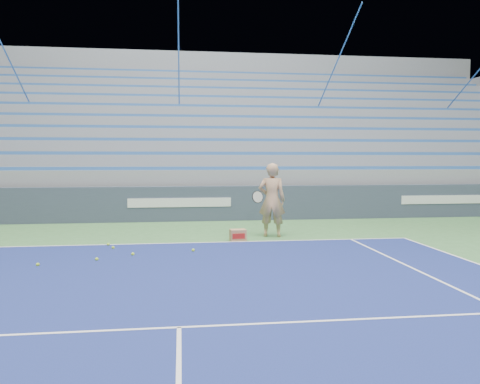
% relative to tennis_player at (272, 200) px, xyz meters
% --- Properties ---
extents(sponsor_barrier, '(30.00, 0.32, 1.10)m').
position_rel_tennis_player_xyz_m(sponsor_barrier, '(-2.30, 3.28, -0.38)').
color(sponsor_barrier, '#364053').
rests_on(sponsor_barrier, ground).
extents(bleachers, '(31.00, 9.15, 7.30)m').
position_rel_tennis_player_xyz_m(bleachers, '(-2.30, 9.00, 1.43)').
color(bleachers, gray).
rests_on(bleachers, ground).
extents(tennis_player, '(0.99, 0.92, 1.85)m').
position_rel_tennis_player_xyz_m(tennis_player, '(0.00, 0.00, 0.00)').
color(tennis_player, tan).
rests_on(tennis_player, ground).
extents(ball_box, '(0.40, 0.32, 0.28)m').
position_rel_tennis_player_xyz_m(ball_box, '(-0.92, -0.54, -0.79)').
color(ball_box, '#AC8053').
rests_on(ball_box, ground).
extents(tennis_ball_0, '(0.07, 0.07, 0.07)m').
position_rel_tennis_player_xyz_m(tennis_ball_0, '(-3.24, -1.98, -0.89)').
color(tennis_ball_0, '#BDF131').
rests_on(tennis_ball_0, ground).
extents(tennis_ball_1, '(0.07, 0.07, 0.07)m').
position_rel_tennis_player_xyz_m(tennis_ball_1, '(-2.02, -1.73, -0.89)').
color(tennis_ball_1, '#BDF131').
rests_on(tennis_ball_1, ground).
extents(tennis_ball_2, '(0.07, 0.07, 0.07)m').
position_rel_tennis_player_xyz_m(tennis_ball_2, '(-3.90, -0.81, -0.89)').
color(tennis_ball_2, '#BDF131').
rests_on(tennis_ball_2, ground).
extents(tennis_ball_3, '(0.07, 0.07, 0.07)m').
position_rel_tennis_player_xyz_m(tennis_ball_3, '(-3.88, -2.39, -0.89)').
color(tennis_ball_3, '#BDF131').
rests_on(tennis_ball_3, ground).
extents(tennis_ball_4, '(0.07, 0.07, 0.07)m').
position_rel_tennis_player_xyz_m(tennis_ball_4, '(-3.74, -1.22, -0.89)').
color(tennis_ball_4, '#BDF131').
rests_on(tennis_ball_4, ground).
extents(tennis_ball_5, '(0.07, 0.07, 0.07)m').
position_rel_tennis_player_xyz_m(tennis_ball_5, '(-4.86, -2.72, -0.89)').
color(tennis_ball_5, '#BDF131').
rests_on(tennis_ball_5, ground).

